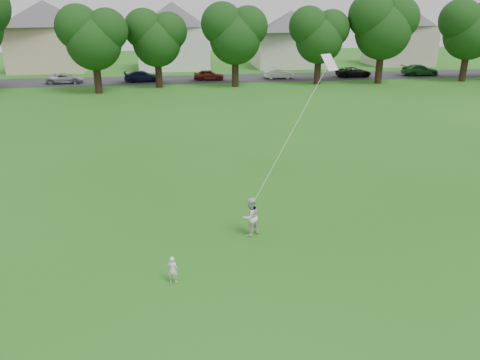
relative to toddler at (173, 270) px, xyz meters
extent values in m
plane|color=#1F5613|center=(0.99, 0.61, -0.45)|extent=(160.00, 160.00, 0.00)
cube|color=#2D2D30|center=(0.99, 42.61, -0.45)|extent=(90.00, 7.00, 0.01)
imported|color=silver|center=(0.00, 0.00, 0.00)|extent=(0.37, 0.29, 0.90)
imported|color=silver|center=(2.90, 2.81, 0.30)|extent=(0.92, 0.87, 1.50)
plane|color=silver|center=(7.29, 7.75, 5.27)|extent=(0.99, 0.89, 0.67)
cylinder|color=white|center=(5.10, 5.28, 2.95)|extent=(0.01, 0.01, 8.08)
cylinder|color=black|center=(-6.69, 34.77, 1.16)|extent=(0.72, 0.72, 3.21)
cylinder|color=black|center=(-0.87, 37.40, 1.08)|extent=(0.70, 0.70, 3.06)
cylinder|color=black|center=(7.09, 36.79, 1.20)|extent=(0.72, 0.72, 3.29)
cylinder|color=black|center=(16.17, 37.18, 1.12)|extent=(0.71, 0.71, 3.14)
cylinder|color=black|center=(22.96, 36.60, 1.39)|extent=(0.76, 0.76, 3.68)
cylinder|color=black|center=(33.13, 36.76, 1.26)|extent=(0.73, 0.73, 3.43)
imported|color=#9D9FAB|center=(-11.16, 41.61, 0.11)|extent=(4.10, 2.11, 1.11)
imported|color=#13193C|center=(-2.77, 41.61, 0.15)|extent=(4.19, 1.92, 1.19)
imported|color=maroon|center=(4.70, 41.61, 0.15)|extent=(3.55, 1.65, 1.18)
imported|color=silver|center=(12.90, 41.61, 0.12)|extent=(3.41, 1.21, 1.12)
imported|color=black|center=(22.09, 41.61, 0.14)|extent=(4.30, 2.17, 1.16)
imported|color=#1C5523|center=(30.58, 41.61, 0.20)|extent=(4.55, 2.09, 1.29)
cube|color=beige|center=(-15.01, 52.61, 2.36)|extent=(9.30, 6.72, 5.61)
pyramid|color=#4B494F|center=(-15.01, 52.61, 8.25)|extent=(13.42, 13.42, 3.09)
cube|color=white|center=(0.99, 52.61, 2.30)|extent=(9.14, 6.91, 5.50)
pyramid|color=#4B494F|center=(0.99, 52.61, 8.07)|extent=(13.19, 13.19, 3.03)
cube|color=beige|center=(16.99, 52.61, 1.95)|extent=(9.74, 7.18, 4.80)
pyramid|color=#4B494F|center=(16.99, 52.61, 6.99)|extent=(14.05, 14.05, 2.64)
cube|color=#C2B3A1|center=(32.99, 52.61, 2.28)|extent=(8.34, 6.87, 5.46)
pyramid|color=#4B494F|center=(32.99, 52.61, 8.01)|extent=(12.04, 12.04, 3.00)
camera|label=1|loc=(0.21, -12.69, 7.64)|focal=35.00mm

